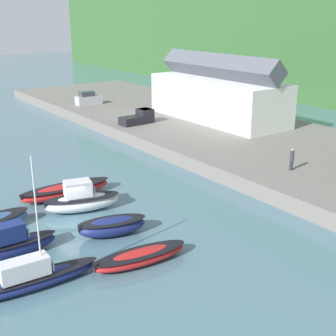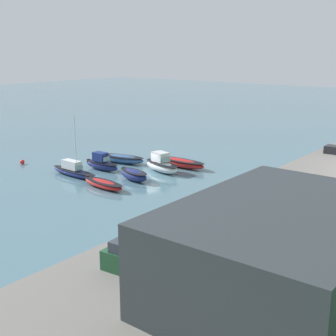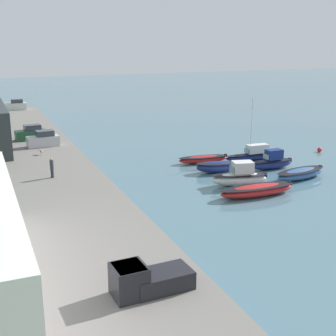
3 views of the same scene
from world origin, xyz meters
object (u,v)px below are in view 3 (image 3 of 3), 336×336
object	(u,v)px
parked_car_3	(31,133)
parked_car_1	(16,105)
pickup_truck_0	(145,280)
moored_boat_3	(203,159)
moored_boat_6	(255,154)
dog_on_quay	(41,151)
parked_car_0	(43,140)
moored_boat_2	(217,167)
mooring_buoy_0	(319,150)
person_on_quay	(52,168)
moored_boat_1	(240,177)
moored_boat_5	(272,162)
moored_boat_0	(257,190)

from	to	relation	value
parked_car_3	parked_car_1	bearing A→B (deg)	-6.70
pickup_truck_0	moored_boat_3	bearing A→B (deg)	-35.14
pickup_truck_0	parked_car_3	bearing A→B (deg)	-1.78
moored_boat_6	dog_on_quay	xyz separation A→B (m)	(7.69, 26.55, 1.20)
moored_boat_3	parked_car_0	distance (m)	21.77
moored_boat_2	parked_car_1	world-z (taller)	parked_car_1
parked_car_0	mooring_buoy_0	bearing A→B (deg)	-112.44
moored_boat_3	dog_on_quay	bearing A→B (deg)	77.32
person_on_quay	mooring_buoy_0	size ratio (longest dim) A/B	3.27
parked_car_3	mooring_buoy_0	distance (m)	41.39
moored_boat_1	parked_car_1	bearing A→B (deg)	31.32
moored_boat_1	mooring_buoy_0	size ratio (longest dim) A/B	10.21
moored_boat_2	moored_boat_3	world-z (taller)	moored_boat_2
moored_boat_2	pickup_truck_0	xyz separation A→B (m)	(-24.93, 18.25, 1.57)
moored_boat_1	moored_boat_5	bearing A→B (deg)	-45.19
moored_boat_3	moored_boat_6	world-z (taller)	moored_boat_6
moored_boat_0	moored_boat_6	bearing A→B (deg)	-31.09
moored_boat_3	mooring_buoy_0	bearing A→B (deg)	-88.12
moored_boat_0	moored_boat_2	xyz separation A→B (m)	(9.21, -0.36, 0.10)
moored_boat_0	mooring_buoy_0	xyz separation A→B (m)	(12.91, -18.86, -0.30)
moored_boat_0	moored_boat_5	bearing A→B (deg)	-41.75
moored_boat_3	parked_car_1	world-z (taller)	parked_car_1
pickup_truck_0	moored_boat_0	bearing A→B (deg)	-51.47
moored_boat_5	dog_on_quay	distance (m)	28.84
mooring_buoy_0	parked_car_1	bearing A→B (deg)	37.18
parked_car_0	moored_boat_5	bearing A→B (deg)	-128.20
moored_boat_0	parked_car_1	xyz separation A→B (m)	(61.39, 17.91, 1.77)
moored_boat_0	person_on_quay	bearing A→B (deg)	63.80
moored_boat_3	parked_car_1	distance (m)	51.04
moored_boat_6	person_on_quay	xyz separation A→B (m)	(-2.97, 26.91, 1.84)
moored_boat_6	moored_boat_2	bearing A→B (deg)	117.16
parked_car_3	pickup_truck_0	xyz separation A→B (m)	(-45.91, -0.81, -0.10)
moored_boat_3	moored_boat_5	distance (m)	8.78
moored_boat_3	dog_on_quay	xyz separation A→B (m)	(6.37, 19.60, 1.44)
parked_car_3	mooring_buoy_0	size ratio (longest dim) A/B	6.63
person_on_quay	moored_boat_1	bearing A→B (deg)	-107.13
moored_boat_6	parked_car_3	bearing A→B (deg)	59.07
parked_car_1	parked_car_3	world-z (taller)	same
moored_boat_2	parked_car_0	size ratio (longest dim) A/B	1.28
parked_car_0	pickup_truck_0	world-z (taller)	parked_car_0
parked_car_1	pickup_truck_0	world-z (taller)	parked_car_1
moored_boat_5	mooring_buoy_0	world-z (taller)	moored_boat_5
pickup_truck_0	person_on_quay	xyz separation A→B (m)	(25.42, 1.15, 0.28)
moored_boat_1	moored_boat_3	size ratio (longest dim) A/B	0.97
moored_boat_1	parked_car_0	distance (m)	27.91
parked_car_3	pickup_truck_0	size ratio (longest dim) A/B	0.90
moored_boat_0	pickup_truck_0	distance (m)	23.88
moored_boat_1	moored_boat_6	xyz separation A→B (m)	(8.91, -7.64, -0.25)
moored_boat_5	moored_boat_1	bearing A→B (deg)	120.95
pickup_truck_0	mooring_buoy_0	size ratio (longest dim) A/B	7.35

